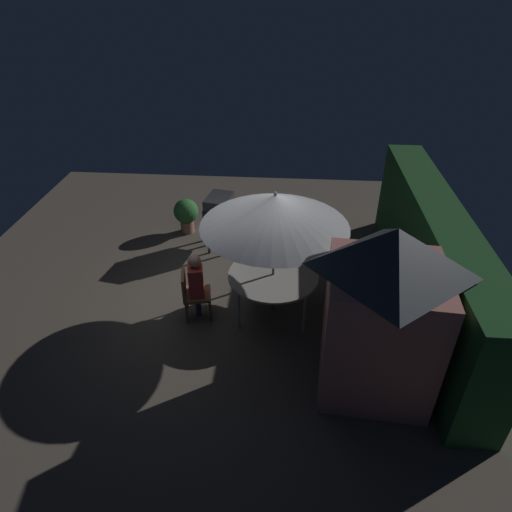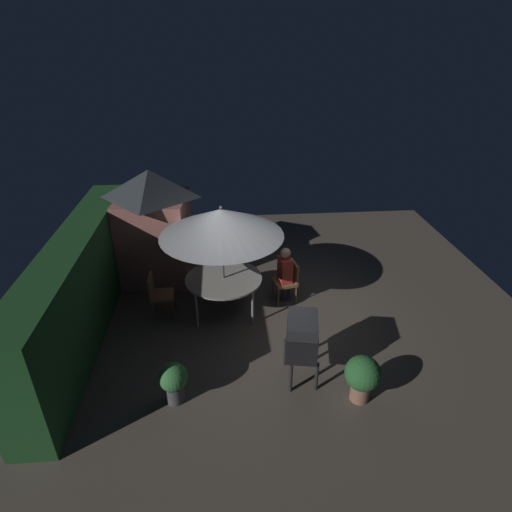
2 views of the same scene
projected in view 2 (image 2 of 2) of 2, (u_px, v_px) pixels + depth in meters
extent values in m
plane|color=brown|center=(265.00, 318.00, 8.55)|extent=(11.00, 11.00, 0.00)
cube|color=#1E4C23|center=(81.00, 285.00, 7.84)|extent=(5.97, 0.71, 1.95)
cube|color=#B26B60|center=(156.00, 238.00, 9.59)|extent=(1.55, 1.60, 1.99)
pyramid|color=#33383D|center=(149.00, 184.00, 8.98)|extent=(1.64, 1.70, 0.62)
cube|color=brown|center=(125.00, 247.00, 9.69)|extent=(0.60, 0.08, 1.55)
cylinder|color=#B2ADA3|center=(224.00, 279.00, 8.48)|extent=(1.56, 1.56, 0.04)
cylinder|color=gray|center=(253.00, 308.00, 8.22)|extent=(0.05, 0.05, 0.73)
cylinder|color=gray|center=(249.00, 280.00, 9.18)|extent=(0.05, 0.05, 0.73)
cylinder|color=gray|center=(197.00, 311.00, 8.14)|extent=(0.05, 0.05, 0.73)
cylinder|color=gray|center=(199.00, 282.00, 9.10)|extent=(0.05, 0.05, 0.73)
cylinder|color=#4C4C51|center=(223.00, 262.00, 8.30)|extent=(0.04, 0.04, 2.26)
cone|color=gray|center=(221.00, 222.00, 7.90)|extent=(2.40, 2.40, 0.54)
sphere|color=#4C4C51|center=(221.00, 208.00, 7.76)|extent=(0.06, 0.06, 0.06)
cube|color=black|center=(302.00, 340.00, 6.74)|extent=(0.78, 0.62, 0.45)
cube|color=#2B2B2E|center=(303.00, 324.00, 6.59)|extent=(0.74, 0.59, 0.20)
cylinder|color=#262628|center=(316.00, 376.00, 6.72)|extent=(0.06, 0.06, 0.55)
cylinder|color=#262628|center=(309.00, 351.00, 7.26)|extent=(0.06, 0.06, 0.55)
cylinder|color=#262628|center=(291.00, 378.00, 6.69)|extent=(0.06, 0.06, 0.55)
cylinder|color=#262628|center=(285.00, 352.00, 7.23)|extent=(0.06, 0.06, 0.55)
cube|color=olive|center=(285.00, 282.00, 8.94)|extent=(0.54, 0.54, 0.06)
cube|color=olive|center=(294.00, 272.00, 8.88)|extent=(0.46, 0.14, 0.45)
cylinder|color=brown|center=(296.00, 294.00, 8.92)|extent=(0.04, 0.04, 0.45)
cylinder|color=brown|center=(290.00, 285.00, 9.26)|extent=(0.04, 0.04, 0.45)
cylinder|color=brown|center=(278.00, 297.00, 8.83)|extent=(0.04, 0.04, 0.45)
cylinder|color=brown|center=(273.00, 288.00, 9.17)|extent=(0.04, 0.04, 0.45)
cube|color=olive|center=(163.00, 295.00, 8.49)|extent=(0.48, 0.48, 0.06)
cube|color=olive|center=(151.00, 286.00, 8.37)|extent=(0.46, 0.07, 0.45)
cylinder|color=brown|center=(155.00, 299.00, 8.75)|extent=(0.04, 0.04, 0.45)
cylinder|color=brown|center=(153.00, 311.00, 8.40)|extent=(0.04, 0.04, 0.45)
cylinder|color=brown|center=(174.00, 298.00, 8.80)|extent=(0.04, 0.04, 0.45)
cylinder|color=brown|center=(173.00, 309.00, 8.44)|extent=(0.04, 0.04, 0.45)
cylinder|color=#4C4C51|center=(175.00, 393.00, 6.58)|extent=(0.29, 0.29, 0.29)
sphere|color=#3D8442|center=(173.00, 377.00, 6.42)|extent=(0.46, 0.46, 0.46)
cylinder|color=#936651|center=(360.00, 391.00, 6.60)|extent=(0.31, 0.31, 0.29)
sphere|color=#2D6B33|center=(363.00, 373.00, 6.42)|extent=(0.56, 0.56, 0.56)
cube|color=#CC3D33|center=(285.00, 270.00, 8.79)|extent=(0.38, 0.30, 0.55)
sphere|color=tan|center=(286.00, 253.00, 8.61)|extent=(0.22, 0.22, 0.22)
cylinder|color=#383347|center=(284.00, 290.00, 9.04)|extent=(0.10, 0.10, 0.48)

